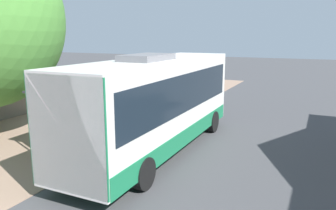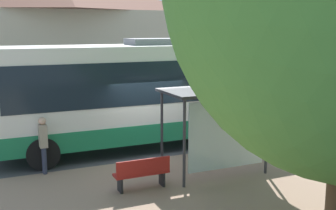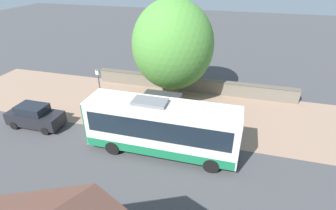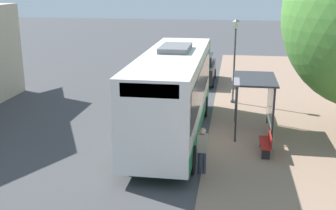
{
  "view_description": "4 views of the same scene",
  "coord_description": "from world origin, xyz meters",
  "px_view_note": "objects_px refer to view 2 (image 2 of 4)",
  "views": [
    {
      "loc": [
        7.21,
        -11.18,
        4.49
      ],
      "look_at": [
        1.24,
        1.39,
        1.55
      ],
      "focal_mm": 35.0,
      "sensor_mm": 36.0,
      "label": 1
    },
    {
      "loc": [
        -12.26,
        4.86,
        4.2
      ],
      "look_at": [
        0.31,
        -0.74,
        1.69
      ],
      "focal_mm": 45.0,
      "sensor_mm": 36.0,
      "label": 2
    },
    {
      "loc": [
        15.34,
        4.07,
        11.54
      ],
      "look_at": [
        -0.46,
        -0.29,
        2.58
      ],
      "focal_mm": 28.0,
      "sensor_mm": 36.0,
      "label": 3
    },
    {
      "loc": [
        -0.93,
        16.9,
        6.46
      ],
      "look_at": [
        1.57,
        0.9,
        1.73
      ],
      "focal_mm": 45.0,
      "sensor_mm": 36.0,
      "label": 4
    }
  ],
  "objects_px": {
    "bus_shelter": "(217,104)",
    "pedestrian": "(43,141)",
    "bus": "(140,92)",
    "street_lamp_near": "(319,72)",
    "bench": "(142,173)"
  },
  "relations": [
    {
      "from": "bench",
      "to": "street_lamp_near",
      "type": "bearing_deg",
      "value": -79.27
    },
    {
      "from": "bus_shelter",
      "to": "bench",
      "type": "relative_size",
      "value": 2.01
    },
    {
      "from": "bench",
      "to": "bus",
      "type": "bearing_deg",
      "value": -19.69
    },
    {
      "from": "bus_shelter",
      "to": "pedestrian",
      "type": "xyz_separation_m",
      "value": [
        2.05,
        4.58,
        -1.08
      ]
    },
    {
      "from": "pedestrian",
      "to": "bus_shelter",
      "type": "bearing_deg",
      "value": -114.11
    },
    {
      "from": "bus",
      "to": "street_lamp_near",
      "type": "distance_m",
      "value": 6.32
    },
    {
      "from": "bus",
      "to": "bench",
      "type": "bearing_deg",
      "value": 160.31
    },
    {
      "from": "bus",
      "to": "bench",
      "type": "distance_m",
      "value": 4.41
    },
    {
      "from": "bus_shelter",
      "to": "street_lamp_near",
      "type": "xyz_separation_m",
      "value": [
        1.06,
        -4.72,
        0.64
      ]
    },
    {
      "from": "bus",
      "to": "bench",
      "type": "xyz_separation_m",
      "value": [
        -3.89,
        1.39,
        -1.52
      ]
    },
    {
      "from": "bus",
      "to": "street_lamp_near",
      "type": "relative_size",
      "value": 2.19
    },
    {
      "from": "pedestrian",
      "to": "bus",
      "type": "bearing_deg",
      "value": -66.52
    },
    {
      "from": "bus_shelter",
      "to": "street_lamp_near",
      "type": "distance_m",
      "value": 4.87
    },
    {
      "from": "bus",
      "to": "pedestrian",
      "type": "xyz_separation_m",
      "value": [
        -1.55,
        3.56,
        -0.99
      ]
    },
    {
      "from": "street_lamp_near",
      "to": "bench",
      "type": "bearing_deg",
      "value": 100.73
    }
  ]
}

